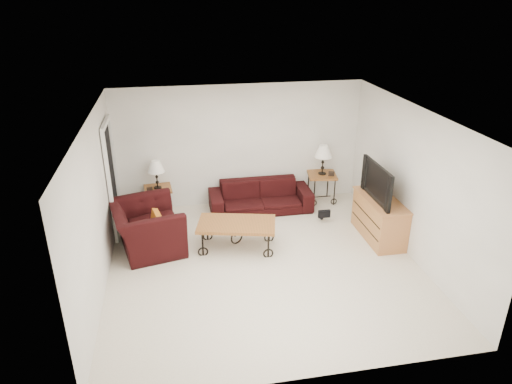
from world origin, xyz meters
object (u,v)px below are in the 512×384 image
(side_table_right, at_px, (321,188))
(lamp_left, at_px, (157,175))
(sofa, at_px, (260,196))
(coffee_table, at_px, (237,235))
(lamp_right, at_px, (323,160))
(armchair, at_px, (147,227))
(backpack, at_px, (322,209))
(side_table_left, at_px, (159,201))
(television, at_px, (383,182))
(tv_stand, at_px, (379,218))

(side_table_right, bearing_deg, lamp_left, -180.00)
(sofa, relative_size, coffee_table, 1.56)
(lamp_right, relative_size, coffee_table, 0.47)
(sofa, height_order, lamp_left, lamp_left)
(sofa, xyz_separation_m, armchair, (-2.21, -1.16, 0.11))
(coffee_table, height_order, backpack, coffee_table)
(sofa, bearing_deg, armchair, -152.37)
(side_table_left, height_order, television, television)
(side_table_right, bearing_deg, lamp_right, 180.00)
(lamp_left, height_order, lamp_right, lamp_right)
(armchair, bearing_deg, television, -107.47)
(coffee_table, distance_m, television, 2.71)
(armchair, relative_size, backpack, 2.74)
(lamp_left, distance_m, lamp_right, 3.38)
(side_table_right, height_order, lamp_left, lamp_left)
(sofa, height_order, armchair, armchair)
(sofa, distance_m, television, 2.53)
(armchair, bearing_deg, sofa, -74.96)
(side_table_right, height_order, coffee_table, side_table_right)
(sofa, xyz_separation_m, coffee_table, (-0.70, -1.43, -0.05))
(side_table_left, bearing_deg, backpack, -14.99)
(side_table_right, relative_size, lamp_left, 1.10)
(side_table_right, relative_size, coffee_table, 0.47)
(lamp_right, bearing_deg, armchair, -159.41)
(coffee_table, bearing_deg, tv_stand, -1.76)
(tv_stand, bearing_deg, sofa, 141.52)
(side_table_left, relative_size, television, 0.50)
(lamp_left, relative_size, television, 0.50)
(lamp_right, relative_size, television, 0.55)
(armchair, bearing_deg, side_table_left, -20.18)
(side_table_right, distance_m, backpack, 0.88)
(lamp_left, relative_size, armchair, 0.45)
(sofa, height_order, tv_stand, tv_stand)
(lamp_left, relative_size, coffee_table, 0.43)
(side_table_right, relative_size, television, 0.55)
(side_table_left, relative_size, backpack, 1.23)
(tv_stand, bearing_deg, television, 180.00)
(sofa, bearing_deg, backpack, -30.84)
(lamp_right, distance_m, tv_stand, 1.86)
(lamp_right, bearing_deg, tv_stand, -72.04)
(side_table_left, height_order, lamp_right, lamp_right)
(television, relative_size, backpack, 2.46)
(side_table_left, relative_size, side_table_right, 0.91)
(coffee_table, xyz_separation_m, armchair, (-1.51, 0.27, 0.16))
(side_table_left, xyz_separation_m, television, (3.91, -1.69, 0.81))
(side_table_left, height_order, side_table_right, side_table_right)
(lamp_left, distance_m, armchair, 1.42)
(lamp_left, bearing_deg, television, -23.34)
(tv_stand, bearing_deg, backpack, 133.02)
(lamp_left, height_order, coffee_table, lamp_left)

